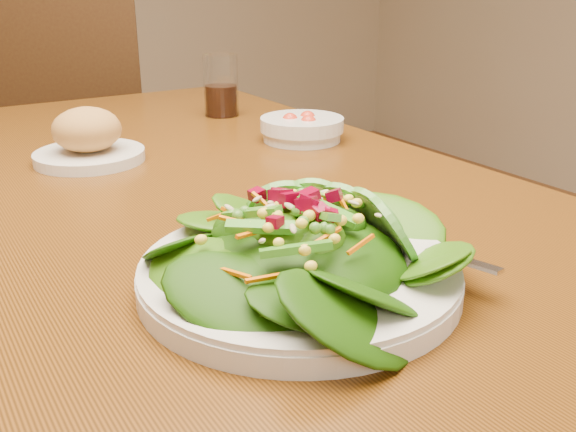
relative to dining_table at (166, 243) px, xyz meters
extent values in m
cube|color=#66370F|center=(0.00, 0.00, 0.08)|extent=(0.90, 1.40, 0.04)
cylinder|color=#311F0C|center=(0.39, 0.64, -0.29)|extent=(0.07, 0.07, 0.71)
cube|color=#311F0C|center=(0.16, 1.14, -0.19)|extent=(0.59, 0.59, 0.04)
cylinder|color=#311F0C|center=(0.41, 1.25, -0.43)|extent=(0.04, 0.04, 0.44)
cylinder|color=#311F0C|center=(0.05, 1.39, -0.43)|extent=(0.04, 0.04, 0.44)
cylinder|color=#311F0C|center=(0.27, 0.89, -0.43)|extent=(0.04, 0.04, 0.44)
cylinder|color=#311F0C|center=(-0.09, 1.03, -0.43)|extent=(0.04, 0.04, 0.44)
cube|color=#311F0C|center=(0.08, 0.94, 0.08)|extent=(0.41, 0.19, 0.50)
cylinder|color=silver|center=(-0.01, -0.39, 0.11)|extent=(0.31, 0.31, 0.02)
ellipsoid|color=black|center=(-0.01, -0.39, 0.14)|extent=(0.21, 0.21, 0.05)
cube|color=silver|center=(0.12, -0.42, 0.13)|extent=(0.05, 0.18, 0.01)
cylinder|color=silver|center=(-0.06, 0.16, 0.11)|extent=(0.17, 0.17, 0.02)
ellipsoid|color=#AB6F37|center=(-0.06, 0.16, 0.15)|extent=(0.11, 0.11, 0.07)
cylinder|color=silver|center=(0.30, 0.09, 0.12)|extent=(0.15, 0.15, 0.04)
sphere|color=red|center=(0.32, 0.10, 0.14)|extent=(0.03, 0.03, 0.03)
sphere|color=red|center=(0.29, 0.10, 0.14)|extent=(0.03, 0.03, 0.03)
sphere|color=red|center=(0.30, 0.07, 0.14)|extent=(0.03, 0.03, 0.03)
cylinder|color=silver|center=(0.28, 0.36, 0.16)|extent=(0.07, 0.07, 0.13)
cylinder|color=black|center=(0.28, 0.36, 0.13)|extent=(0.07, 0.07, 0.06)
camera|label=1|loc=(-0.32, -0.86, 0.39)|focal=40.00mm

